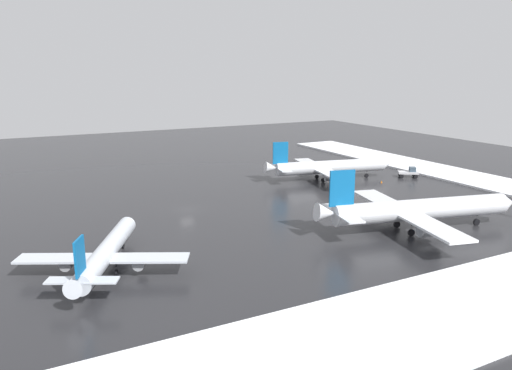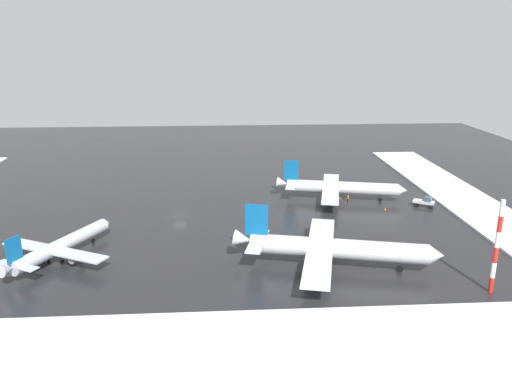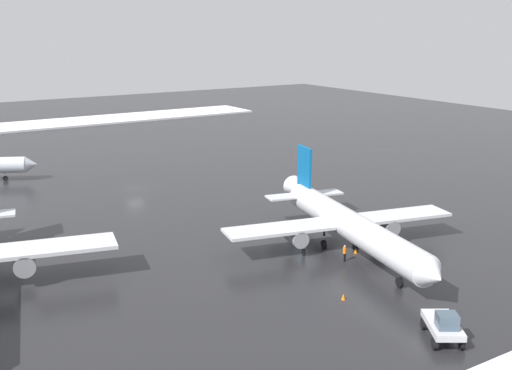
{
  "view_description": "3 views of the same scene",
  "coord_description": "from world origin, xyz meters",
  "px_view_note": "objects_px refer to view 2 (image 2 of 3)",
  "views": [
    {
      "loc": [
        -29.12,
        -82.69,
        24.75
      ],
      "look_at": [
        13.23,
        -1.77,
        3.5
      ],
      "focal_mm": 35.0,
      "sensor_mm": 36.0,
      "label": 1
    },
    {
      "loc": [
        10.25,
        -103.85,
        36.51
      ],
      "look_at": [
        17.12,
        4.56,
        5.15
      ],
      "focal_mm": 35.0,
      "sensor_mm": 36.0,
      "label": 2
    },
    {
      "loc": [
        85.14,
        -33.67,
        23.21
      ],
      "look_at": [
        22.26,
        6.59,
        4.35
      ],
      "focal_mm": 45.0,
      "sensor_mm": 36.0,
      "label": 3
    }
  ],
  "objects_px": {
    "airplane_foreground_jet": "(332,248)",
    "antenna_mast": "(497,247)",
    "airplane_parked_starboard": "(60,246)",
    "traffic_cone_mid_line": "(340,198)",
    "ground_crew_near_tug": "(336,202)",
    "airplane_far_rear": "(339,187)",
    "ground_crew_mid_apron": "(348,198)",
    "traffic_cone_near_nose": "(385,209)",
    "pushback_tug": "(425,201)"
  },
  "relations": [
    {
      "from": "ground_crew_mid_apron",
      "to": "traffic_cone_mid_line",
      "type": "xyz_separation_m",
      "value": [
        -1.17,
        2.51,
        -0.7
      ]
    },
    {
      "from": "traffic_cone_near_nose",
      "to": "traffic_cone_mid_line",
      "type": "distance_m",
      "value": 11.88
    },
    {
      "from": "airplane_foreground_jet",
      "to": "antenna_mast",
      "type": "xyz_separation_m",
      "value": [
        22.17,
        -10.15,
        3.92
      ]
    },
    {
      "from": "airplane_parked_starboard",
      "to": "antenna_mast",
      "type": "xyz_separation_m",
      "value": [
        68.45,
        -16.26,
        4.85
      ]
    },
    {
      "from": "airplane_parked_starboard",
      "to": "airplane_foreground_jet",
      "type": "bearing_deg",
      "value": -70.82
    },
    {
      "from": "airplane_far_rear",
      "to": "antenna_mast",
      "type": "relative_size",
      "value": 2.09
    },
    {
      "from": "antenna_mast",
      "to": "airplane_far_rear",
      "type": "bearing_deg",
      "value": 105.36
    },
    {
      "from": "airplane_parked_starboard",
      "to": "ground_crew_near_tug",
      "type": "distance_m",
      "value": 59.9
    },
    {
      "from": "traffic_cone_near_nose",
      "to": "airplane_foreground_jet",
      "type": "bearing_deg",
      "value": -122.58
    },
    {
      "from": "airplane_parked_starboard",
      "to": "traffic_cone_mid_line",
      "type": "relative_size",
      "value": 42.8
    },
    {
      "from": "ground_crew_mid_apron",
      "to": "antenna_mast",
      "type": "bearing_deg",
      "value": -82.92
    },
    {
      "from": "airplane_foreground_jet",
      "to": "traffic_cone_mid_line",
      "type": "xyz_separation_m",
      "value": [
        10.0,
        37.08,
        -3.14
      ]
    },
    {
      "from": "airplane_foreground_jet",
      "to": "traffic_cone_near_nose",
      "type": "distance_m",
      "value": 33.96
    },
    {
      "from": "airplane_far_rear",
      "to": "traffic_cone_near_nose",
      "type": "relative_size",
      "value": 55.66
    },
    {
      "from": "airplane_parked_starboard",
      "to": "traffic_cone_near_nose",
      "type": "height_order",
      "value": "airplane_parked_starboard"
    },
    {
      "from": "airplane_foreground_jet",
      "to": "ground_crew_near_tug",
      "type": "bearing_deg",
      "value": 89.88
    },
    {
      "from": "pushback_tug",
      "to": "traffic_cone_near_nose",
      "type": "bearing_deg",
      "value": -138.29
    },
    {
      "from": "ground_crew_mid_apron",
      "to": "pushback_tug",
      "type": "bearing_deg",
      "value": -21.88
    },
    {
      "from": "pushback_tug",
      "to": "ground_crew_mid_apron",
      "type": "xyz_separation_m",
      "value": [
        -16.74,
        4.53,
        -0.31
      ]
    },
    {
      "from": "pushback_tug",
      "to": "traffic_cone_near_nose",
      "type": "height_order",
      "value": "pushback_tug"
    },
    {
      "from": "ground_crew_near_tug",
      "to": "traffic_cone_near_nose",
      "type": "height_order",
      "value": "ground_crew_near_tug"
    },
    {
      "from": "airplane_far_rear",
      "to": "ground_crew_mid_apron",
      "type": "bearing_deg",
      "value": -35.38
    },
    {
      "from": "pushback_tug",
      "to": "ground_crew_mid_apron",
      "type": "relative_size",
      "value": 2.96
    },
    {
      "from": "airplane_far_rear",
      "to": "airplane_foreground_jet",
      "type": "xyz_separation_m",
      "value": [
        -9.31,
        -36.64,
        0.38
      ]
    },
    {
      "from": "airplane_far_rear",
      "to": "traffic_cone_mid_line",
      "type": "distance_m",
      "value": 2.88
    },
    {
      "from": "ground_crew_mid_apron",
      "to": "antenna_mast",
      "type": "relative_size",
      "value": 0.12
    },
    {
      "from": "pushback_tug",
      "to": "traffic_cone_near_nose",
      "type": "xyz_separation_m",
      "value": [
        -9.7,
        -1.54,
        -1.01
      ]
    },
    {
      "from": "airplane_foreground_jet",
      "to": "ground_crew_near_tug",
      "type": "relative_size",
      "value": 20.14
    },
    {
      "from": "airplane_far_rear",
      "to": "ground_crew_mid_apron",
      "type": "relative_size",
      "value": 17.9
    },
    {
      "from": "ground_crew_mid_apron",
      "to": "antenna_mast",
      "type": "height_order",
      "value": "antenna_mast"
    },
    {
      "from": "airplane_parked_starboard",
      "to": "traffic_cone_near_nose",
      "type": "xyz_separation_m",
      "value": [
        64.49,
        22.38,
        -2.21
      ]
    },
    {
      "from": "airplane_foreground_jet",
      "to": "traffic_cone_near_nose",
      "type": "height_order",
      "value": "airplane_foreground_jet"
    },
    {
      "from": "traffic_cone_near_nose",
      "to": "traffic_cone_mid_line",
      "type": "height_order",
      "value": "same"
    },
    {
      "from": "pushback_tug",
      "to": "ground_crew_mid_apron",
      "type": "height_order",
      "value": "pushback_tug"
    },
    {
      "from": "airplane_far_rear",
      "to": "traffic_cone_near_nose",
      "type": "distance_m",
      "value": 12.37
    },
    {
      "from": "antenna_mast",
      "to": "traffic_cone_mid_line",
      "type": "height_order",
      "value": "antenna_mast"
    },
    {
      "from": "airplane_foreground_jet",
      "to": "traffic_cone_near_nose",
      "type": "xyz_separation_m",
      "value": [
        18.21,
        28.5,
        -3.14
      ]
    },
    {
      "from": "airplane_foreground_jet",
      "to": "traffic_cone_mid_line",
      "type": "height_order",
      "value": "airplane_foreground_jet"
    },
    {
      "from": "ground_crew_mid_apron",
      "to": "traffic_cone_mid_line",
      "type": "bearing_deg",
      "value": 108.21
    },
    {
      "from": "traffic_cone_near_nose",
      "to": "airplane_parked_starboard",
      "type": "bearing_deg",
      "value": -160.86
    },
    {
      "from": "airplane_parked_starboard",
      "to": "pushback_tug",
      "type": "height_order",
      "value": "airplane_parked_starboard"
    },
    {
      "from": "ground_crew_mid_apron",
      "to": "traffic_cone_mid_line",
      "type": "height_order",
      "value": "ground_crew_mid_apron"
    },
    {
      "from": "airplane_parked_starboard",
      "to": "traffic_cone_mid_line",
      "type": "xyz_separation_m",
      "value": [
        56.28,
        30.96,
        -2.21
      ]
    },
    {
      "from": "pushback_tug",
      "to": "antenna_mast",
      "type": "height_order",
      "value": "antenna_mast"
    },
    {
      "from": "airplane_foreground_jet",
      "to": "ground_crew_mid_apron",
      "type": "relative_size",
      "value": 20.14
    },
    {
      "from": "traffic_cone_mid_line",
      "to": "airplane_parked_starboard",
      "type": "bearing_deg",
      "value": -151.18
    },
    {
      "from": "traffic_cone_mid_line",
      "to": "airplane_far_rear",
      "type": "bearing_deg",
      "value": -147.42
    },
    {
      "from": "airplane_parked_starboard",
      "to": "traffic_cone_mid_line",
      "type": "bearing_deg",
      "value": -34.47
    },
    {
      "from": "airplane_far_rear",
      "to": "traffic_cone_near_nose",
      "type": "height_order",
      "value": "airplane_far_rear"
    },
    {
      "from": "airplane_foreground_jet",
      "to": "airplane_parked_starboard",
      "type": "height_order",
      "value": "airplane_foreground_jet"
    }
  ]
}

